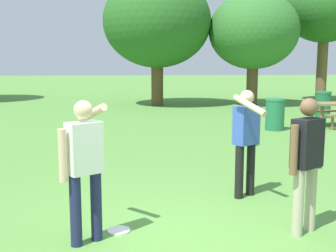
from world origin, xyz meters
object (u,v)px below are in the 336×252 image
person_bystander (307,157)px  tree_slender_mid (325,9)px  person_thrower (84,161)px  frisbee (119,231)px  trash_can_beside_table (275,114)px  tree_far_right (254,31)px  person_catcher (247,135)px  trash_can_further_along (323,104)px  tree_broad_center (157,22)px

person_bystander → tree_slender_mid: 18.37m
person_thrower → frisbee: size_ratio=5.90×
trash_can_beside_table → tree_far_right: bearing=79.6°
person_catcher → trash_can_beside_table: person_catcher is taller
trash_can_further_along → tree_slender_mid: size_ratio=0.15×
person_thrower → tree_slender_mid: bearing=58.2°
person_bystander → trash_can_further_along: (5.01, 10.46, -0.46)m
person_thrower → tree_broad_center: size_ratio=0.27×
frisbee → trash_can_beside_table: trash_can_beside_table is taller
frisbee → trash_can_further_along: bearing=54.7°
tree_broad_center → tree_far_right: size_ratio=1.15×
trash_can_further_along → tree_broad_center: (-5.90, 4.84, 3.39)m
tree_slender_mid → person_thrower: bearing=-121.8°
frisbee → trash_can_beside_table: bearing=59.0°
frisbee → tree_slender_mid: (9.80, 16.10, 4.66)m
person_bystander → frisbee: size_ratio=5.90×
person_catcher → trash_can_further_along: person_catcher is taller
tree_broad_center → frisbee: bearing=-95.1°
frisbee → tree_slender_mid: bearing=58.7°
person_thrower → trash_can_beside_table: 9.12m
trash_can_beside_table → trash_can_further_along: bearing=45.2°
person_thrower → person_catcher: 2.71m
person_bystander → trash_can_further_along: 11.61m
tree_far_right → tree_slender_mid: tree_slender_mid is taller
frisbee → person_thrower: bearing=-142.6°
trash_can_beside_table → trash_can_further_along: same height
trash_can_beside_table → tree_slender_mid: 11.00m
person_thrower → trash_can_further_along: person_thrower is taller
person_bystander → frisbee: bearing=174.5°
person_catcher → tree_broad_center: size_ratio=0.27×
person_catcher → person_bystander: size_ratio=1.00×
person_thrower → frisbee: bearing=37.4°
person_bystander → tree_broad_center: tree_broad_center is taller
person_thrower → person_catcher: bearing=33.4°
trash_can_beside_table → person_bystander: bearing=-106.2°
frisbee → trash_can_further_along: trash_can_further_along is taller
person_catcher → trash_can_beside_table: (2.57, 6.23, -0.48)m
person_thrower → tree_broad_center: bearing=83.6°
tree_broad_center → tree_slender_mid: size_ratio=0.93×
trash_can_further_along → tree_broad_center: size_ratio=0.16×
frisbee → person_catcher: bearing=32.6°
person_bystander → trash_can_further_along: size_ratio=1.71×
person_catcher → person_bystander: bearing=-76.8°
trash_can_beside_table → tree_broad_center: (-3.12, 7.64, 3.39)m
trash_can_further_along → person_bystander: bearing=-115.6°
frisbee → trash_can_beside_table: 8.69m
trash_can_beside_table → tree_broad_center: bearing=112.2°
trash_can_beside_table → trash_can_further_along: 3.94m
frisbee → tree_broad_center: size_ratio=0.05×
person_thrower → frisbee: 1.05m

